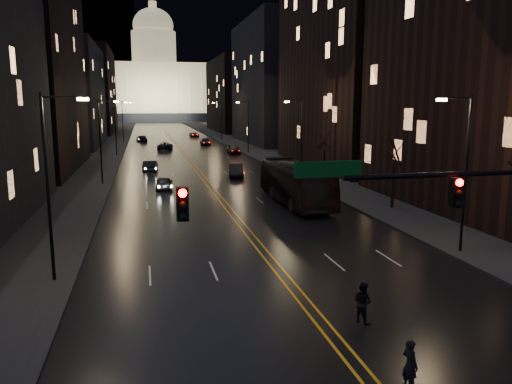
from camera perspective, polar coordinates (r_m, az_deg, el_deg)
ground at (r=17.97m, az=10.85°, el=-18.34°), size 900.00×900.00×0.00m
road at (r=144.83m, az=-10.09°, el=6.55°), size 20.00×320.00×0.02m
sidewalk_left at (r=144.87m, az=-15.66°, el=6.36°), size 8.00×320.00×0.16m
sidewalk_right at (r=146.12m, az=-4.56°, el=6.73°), size 8.00×320.00×0.16m
center_line at (r=144.83m, az=-10.09°, el=6.56°), size 0.62×320.00×0.01m
building_left_mid at (r=70.16m, az=-25.25°, el=13.63°), size 12.00×30.00×28.00m
building_left_far at (r=107.42m, az=-20.71°, el=10.23°), size 12.00×34.00×20.00m
building_left_dist at (r=155.15m, az=-18.31°, el=10.86°), size 12.00×40.00×24.00m
building_right_near at (r=44.22m, az=26.73°, el=13.57°), size 12.00×26.00×24.00m
building_right_tall at (r=70.85m, az=10.96°, el=18.42°), size 12.00×30.00×38.00m
building_right_mid at (r=110.02m, az=1.92°, el=12.41°), size 12.00×34.00×26.00m
building_right_dist at (r=156.88m, az=-2.56°, el=10.97°), size 12.00×40.00×22.00m
mountain_ridge at (r=401.16m, az=-6.14°, el=18.11°), size 520.00×60.00×130.00m
capitol at (r=264.65m, az=-11.45°, el=11.74°), size 90.00×50.00×58.50m
streetlamp_right_near at (r=30.15m, az=22.61°, el=2.80°), size 2.13×0.25×9.00m
streetlamp_left_near at (r=25.04m, az=-22.37°, el=1.48°), size 2.13×0.25×9.00m
streetlamp_right_mid at (r=57.23m, az=5.07°, el=6.61°), size 2.13×0.25×9.00m
streetlamp_left_mid at (r=54.71m, az=-17.19°, el=6.04°), size 2.13×0.25×9.00m
streetlamp_right_far at (r=86.26m, az=-1.03°, el=7.80°), size 2.13×0.25×9.00m
streetlamp_left_far at (r=84.61m, az=-15.65°, el=7.39°), size 2.13×0.25×9.00m
streetlamp_right_dist at (r=115.79m, az=-4.05°, el=8.35°), size 2.13×0.25×9.00m
streetlamp_left_dist at (r=114.56m, az=-14.91°, el=8.02°), size 2.13×0.25×9.00m
tree_right_mid at (r=41.52m, az=15.53°, el=4.21°), size 2.40×2.40×6.65m
tree_right_far at (r=56.09m, az=7.82°, el=5.92°), size 2.40×2.40×6.65m
bus at (r=42.92m, az=4.50°, el=1.03°), size 3.18×12.83×3.56m
oncoming_car_a at (r=50.39m, az=-10.44°, el=0.99°), size 1.84×4.12×1.38m
oncoming_car_b at (r=64.13m, az=-11.99°, el=2.90°), size 1.99×4.62×1.48m
oncoming_car_c at (r=94.67m, az=-10.35°, el=5.21°), size 3.18×5.67×1.50m
oncoming_car_d at (r=115.98m, az=-12.91°, el=5.98°), size 2.66×5.28×1.47m
receding_car_a at (r=58.65m, az=-2.33°, el=2.50°), size 2.28×4.92×1.56m
receding_car_b at (r=85.67m, az=-2.58°, el=4.90°), size 1.90×4.69×1.60m
receding_car_c at (r=103.63m, az=-5.80°, el=5.71°), size 2.31×5.06×1.44m
receding_car_d at (r=129.79m, az=-7.08°, el=6.51°), size 2.31×4.56×1.24m
pedestrian_a at (r=16.44m, az=17.18°, el=-18.35°), size 0.52×0.66×1.59m
pedestrian_b at (r=20.41m, az=12.08°, el=-12.23°), size 0.79×0.92×1.66m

